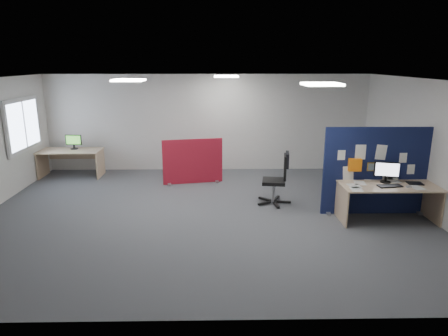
{
  "coord_description": "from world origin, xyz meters",
  "views": [
    {
      "loc": [
        0.26,
        -7.69,
        3.04
      ],
      "look_at": [
        0.4,
        -0.1,
        1.0
      ],
      "focal_mm": 32.0,
      "sensor_mm": 36.0,
      "label": 1
    }
  ],
  "objects_px": {
    "monitor_second": "(74,141)",
    "office_chair": "(279,175)",
    "monitor_main": "(386,171)",
    "second_desk": "(71,156)",
    "main_desk": "(387,193)",
    "navy_divider": "(376,171)",
    "red_divider": "(193,162)"
  },
  "relations": [
    {
      "from": "navy_divider",
      "to": "monitor_second",
      "type": "height_order",
      "value": "navy_divider"
    },
    {
      "from": "main_desk",
      "to": "second_desk",
      "type": "xyz_separation_m",
      "value": [
        -7.26,
        3.24,
        -0.01
      ]
    },
    {
      "from": "office_chair",
      "to": "monitor_second",
      "type": "bearing_deg",
      "value": 163.94
    },
    {
      "from": "main_desk",
      "to": "second_desk",
      "type": "height_order",
      "value": "same"
    },
    {
      "from": "navy_divider",
      "to": "monitor_main",
      "type": "xyz_separation_m",
      "value": [
        0.11,
        -0.22,
        0.06
      ]
    },
    {
      "from": "main_desk",
      "to": "second_desk",
      "type": "distance_m",
      "value": 7.95
    },
    {
      "from": "navy_divider",
      "to": "red_divider",
      "type": "xyz_separation_m",
      "value": [
        -3.82,
        2.18,
        -0.33
      ]
    },
    {
      "from": "main_desk",
      "to": "office_chair",
      "type": "relative_size",
      "value": 1.63
    },
    {
      "from": "monitor_main",
      "to": "office_chair",
      "type": "xyz_separation_m",
      "value": [
        -1.96,
        0.82,
        -0.31
      ]
    },
    {
      "from": "monitor_second",
      "to": "navy_divider",
      "type": "bearing_deg",
      "value": -18.36
    },
    {
      "from": "navy_divider",
      "to": "red_divider",
      "type": "distance_m",
      "value": 4.42
    },
    {
      "from": "main_desk",
      "to": "monitor_second",
      "type": "distance_m",
      "value": 7.94
    },
    {
      "from": "monitor_second",
      "to": "office_chair",
      "type": "xyz_separation_m",
      "value": [
        5.22,
        -2.38,
        -0.3
      ]
    },
    {
      "from": "monitor_main",
      "to": "office_chair",
      "type": "distance_m",
      "value": 2.15
    },
    {
      "from": "main_desk",
      "to": "red_divider",
      "type": "distance_m",
      "value": 4.68
    },
    {
      "from": "main_desk",
      "to": "office_chair",
      "type": "height_order",
      "value": "office_chair"
    },
    {
      "from": "monitor_main",
      "to": "red_divider",
      "type": "height_order",
      "value": "red_divider"
    },
    {
      "from": "monitor_main",
      "to": "monitor_second",
      "type": "bearing_deg",
      "value": 170.22
    },
    {
      "from": "red_divider",
      "to": "office_chair",
      "type": "bearing_deg",
      "value": -49.6
    },
    {
      "from": "red_divider",
      "to": "monitor_second",
      "type": "relative_size",
      "value": 3.48
    },
    {
      "from": "navy_divider",
      "to": "office_chair",
      "type": "xyz_separation_m",
      "value": [
        -1.86,
        0.6,
        -0.25
      ]
    },
    {
      "from": "second_desk",
      "to": "monitor_second",
      "type": "distance_m",
      "value": 0.41
    },
    {
      "from": "main_desk",
      "to": "monitor_second",
      "type": "relative_size",
      "value": 4.27
    },
    {
      "from": "navy_divider",
      "to": "second_desk",
      "type": "distance_m",
      "value": 7.72
    },
    {
      "from": "second_desk",
      "to": "main_desk",
      "type": "bearing_deg",
      "value": -24.08
    },
    {
      "from": "red_divider",
      "to": "office_chair",
      "type": "height_order",
      "value": "office_chair"
    },
    {
      "from": "office_chair",
      "to": "red_divider",
      "type": "bearing_deg",
      "value": 149.68
    },
    {
      "from": "navy_divider",
      "to": "monitor_second",
      "type": "xyz_separation_m",
      "value": [
        -7.08,
        2.98,
        0.05
      ]
    },
    {
      "from": "office_chair",
      "to": "navy_divider",
      "type": "bearing_deg",
      "value": -9.55
    },
    {
      "from": "main_desk",
      "to": "red_divider",
      "type": "height_order",
      "value": "red_divider"
    },
    {
      "from": "red_divider",
      "to": "second_desk",
      "type": "distance_m",
      "value": 3.4
    },
    {
      "from": "office_chair",
      "to": "monitor_main",
      "type": "bearing_deg",
      "value": -14.31
    }
  ]
}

